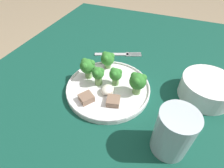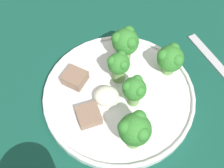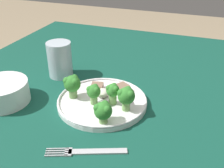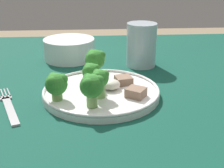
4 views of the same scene
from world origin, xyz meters
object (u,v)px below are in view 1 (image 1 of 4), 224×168
(fork, at_px, (118,54))
(cream_bowl, at_px, (206,89))
(drinking_glass, at_px, (173,134))
(dinner_plate, at_px, (108,88))

(fork, height_order, cream_bowl, cream_bowl)
(fork, height_order, drinking_glass, drinking_glass)
(dinner_plate, distance_m, cream_bowl, 0.28)
(dinner_plate, relative_size, cream_bowl, 1.70)
(drinking_glass, bearing_deg, dinner_plate, -120.57)
(fork, bearing_deg, drinking_glass, 37.86)
(cream_bowl, height_order, drinking_glass, drinking_glass)
(cream_bowl, bearing_deg, drinking_glass, -19.95)
(fork, distance_m, drinking_glass, 0.38)
(fork, relative_size, cream_bowl, 1.18)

